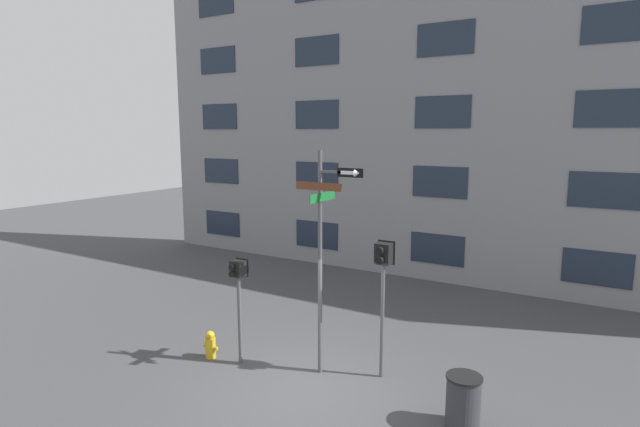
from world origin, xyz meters
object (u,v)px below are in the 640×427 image
at_px(street_sign_pole, 323,245).
at_px(pedestrian_signal_left, 238,284).
at_px(fire_hydrant, 211,345).
at_px(trash_bin, 463,401).
at_px(pedestrian_signal_right, 383,272).

height_order(street_sign_pole, pedestrian_signal_left, street_sign_pole).
xyz_separation_m(street_sign_pole, fire_hydrant, (-2.59, -0.66, -2.50)).
height_order(street_sign_pole, trash_bin, street_sign_pole).
xyz_separation_m(pedestrian_signal_left, fire_hydrant, (-0.76, -0.13, -1.53)).
height_order(street_sign_pole, fire_hydrant, street_sign_pole).
bearing_deg(fire_hydrant, pedestrian_signal_left, 9.58).
xyz_separation_m(pedestrian_signal_left, trash_bin, (4.92, 0.06, -1.36)).
bearing_deg(pedestrian_signal_right, street_sign_pole, -157.20).
distance_m(street_sign_pole, pedestrian_signal_right, 1.33).
distance_m(pedestrian_signal_right, trash_bin, 2.83).
bearing_deg(trash_bin, pedestrian_signal_left, -179.33).
distance_m(street_sign_pole, pedestrian_signal_left, 2.13).
xyz_separation_m(street_sign_pole, pedestrian_signal_left, (-1.83, -0.53, -0.97)).
height_order(pedestrian_signal_right, fire_hydrant, pedestrian_signal_right).
relative_size(pedestrian_signal_right, fire_hydrant, 4.57).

